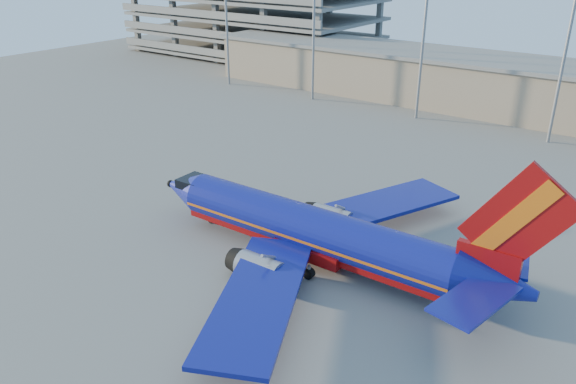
% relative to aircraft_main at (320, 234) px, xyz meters
% --- Properties ---
extents(ground, '(220.00, 220.00, 0.00)m').
position_rel_aircraft_main_xyz_m(ground, '(-7.11, 0.14, -2.75)').
color(ground, slate).
rests_on(ground, ground).
extents(terminal_building, '(122.00, 16.00, 8.50)m').
position_rel_aircraft_main_xyz_m(terminal_building, '(2.89, 58.14, 1.57)').
color(terminal_building, gray).
rests_on(terminal_building, ground).
extents(parking_garage, '(62.00, 32.00, 21.40)m').
position_rel_aircraft_main_xyz_m(parking_garage, '(-69.11, 74.19, 8.98)').
color(parking_garage, slate).
rests_on(parking_garage, ground).
extents(light_mast_row, '(101.60, 1.60, 28.65)m').
position_rel_aircraft_main_xyz_m(light_mast_row, '(-2.11, 46.14, 14.81)').
color(light_mast_row, gray).
rests_on(light_mast_row, ground).
extents(aircraft_main, '(37.95, 36.53, 12.85)m').
position_rel_aircraft_main_xyz_m(aircraft_main, '(0.00, 0.00, 0.00)').
color(aircraft_main, navy).
rests_on(aircraft_main, ground).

